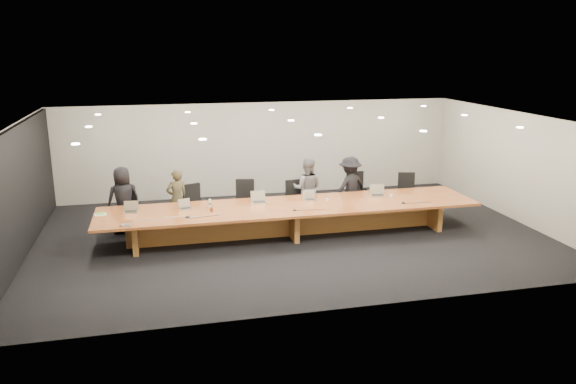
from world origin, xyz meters
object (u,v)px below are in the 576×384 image
Objects in this scene: laptop_a at (130,207)px; av_box at (126,225)px; laptop_b at (186,204)px; water_bottle at (210,204)px; person_a at (123,199)px; amber_mug at (212,209)px; conference_table at (291,214)px; paper_cup_near at (327,200)px; mic_left at (188,217)px; person_c at (307,189)px; chair_far_right at (407,193)px; laptop_d at (310,195)px; chair_mid_left at (245,202)px; chair_right at (358,193)px; laptop_e at (378,190)px; laptop_c at (259,197)px; chair_far_left at (126,210)px; mic_center at (295,210)px; paper_cup_far at (391,196)px; person_b at (177,199)px; chair_mid_right at (297,200)px; mic_right at (403,203)px; chair_left at (196,206)px; person_d at (350,187)px.

laptop_a is 1.54× the size of av_box.
water_bottle is at bearing -23.21° from laptop_b.
person_a is 18.37× the size of amber_mug.
paper_cup_near reaches higher than conference_table.
paper_cup_near is at bearing -2.51° from water_bottle.
water_bottle is 0.86m from mic_left.
conference_table is 5.60× the size of person_c.
laptop_d is at bearing -147.61° from chair_far_right.
chair_mid_left reaches higher than laptop_d.
chair_mid_left is at bearing 164.68° from person_a.
chair_right is 0.71× the size of person_a.
chair_mid_left reaches higher than water_bottle.
laptop_e is at bearing -3.15° from chair_mid_left.
chair_far_right is 5.53m from water_bottle.
chair_far_left is at bearing 162.27° from laptop_c.
person_a is at bearing 156.67° from mic_center.
chair_far_left is at bearing 163.71° from person_a.
mic_center is (-3.57, -1.63, 0.22)m from chair_far_right.
laptop_c is at bearing 150.04° from conference_table.
laptop_d is at bearing 172.29° from paper_cup_far.
person_b reaches higher than chair_right.
mic_left is at bearing -162.08° from chair_right.
water_bottle is (-2.46, -0.12, -0.01)m from laptop_d.
laptop_a reaches higher than av_box.
chair_mid_right is 1.20m from paper_cup_near.
conference_table is 3.83m from av_box.
water_bottle is at bearing -24.51° from chair_far_left.
water_bottle is at bearing 171.41° from mic_right.
amber_mug is at bearing -96.95° from chair_left.
laptop_c is at bearing 150.21° from person_a.
chair_right is 13.04× the size of amber_mug.
amber_mug is (-5.43, -1.25, 0.25)m from chair_far_right.
chair_far_right is at bearing -162.80° from person_c.
conference_table is 2.61m from paper_cup_far.
mic_left is at bearing -170.33° from conference_table.
chair_mid_right reaches higher than amber_mug.
chair_left is 2.51m from av_box.
laptop_e reaches higher than paper_cup_near.
chair_mid_right reaches higher than mic_right.
conference_table is 1.25m from chair_mid_right.
person_a is 0.97m from laptop_a.
laptop_c is (0.23, -0.83, 0.33)m from chair_mid_left.
person_a is 1.94m from av_box.
laptop_e reaches higher than amber_mug.
person_a reaches higher than chair_far_right.
chair_far_right is at bearing 49.30° from paper_cup_far.
chair_left reaches higher than mic_left.
paper_cup_near is (4.83, -1.11, -0.02)m from person_a.
person_d is at bearing 31.34° from conference_table.
laptop_a is at bearing 87.19° from av_box.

